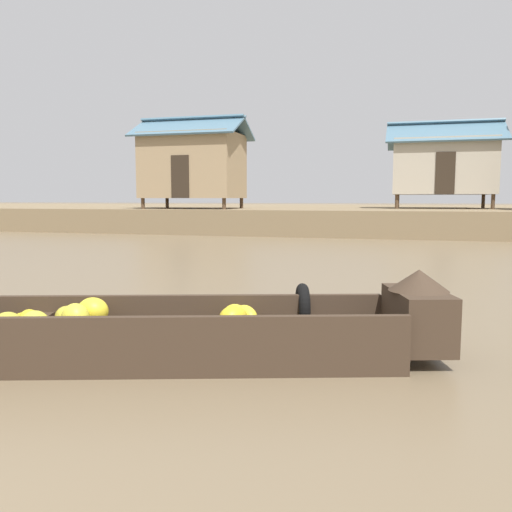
# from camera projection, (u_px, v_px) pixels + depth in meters

# --- Properties ---
(ground_plane) EXTENTS (300.00, 300.00, 0.00)m
(ground_plane) POSITION_uv_depth(u_px,v_px,m) (246.00, 274.00, 10.62)
(ground_plane) COLOR #726047
(riverbank_strip) EXTENTS (160.00, 20.00, 1.04)m
(riverbank_strip) POSITION_uv_depth(u_px,v_px,m) (348.00, 216.00, 29.56)
(riverbank_strip) COLOR #7F6B4C
(riverbank_strip) RESTS_ON ground
(banana_boat) EXTENTS (5.72, 2.64, 0.85)m
(banana_boat) POSITION_uv_depth(u_px,v_px,m) (134.00, 330.00, 4.91)
(banana_boat) COLOR #3D2D21
(banana_boat) RESTS_ON ground
(stilt_house_left) EXTENTS (4.86, 3.35, 4.06)m
(stilt_house_left) POSITION_uv_depth(u_px,v_px,m) (193.00, 165.00, 23.57)
(stilt_house_left) COLOR #4C3826
(stilt_house_left) RESTS_ON riverbank_strip
(stilt_house_mid_left) EXTENTS (5.05, 3.77, 3.97)m
(stilt_house_mid_left) POSITION_uv_depth(u_px,v_px,m) (443.00, 166.00, 24.11)
(stilt_house_mid_left) COLOR #4C3826
(stilt_house_mid_left) RESTS_ON riverbank_strip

